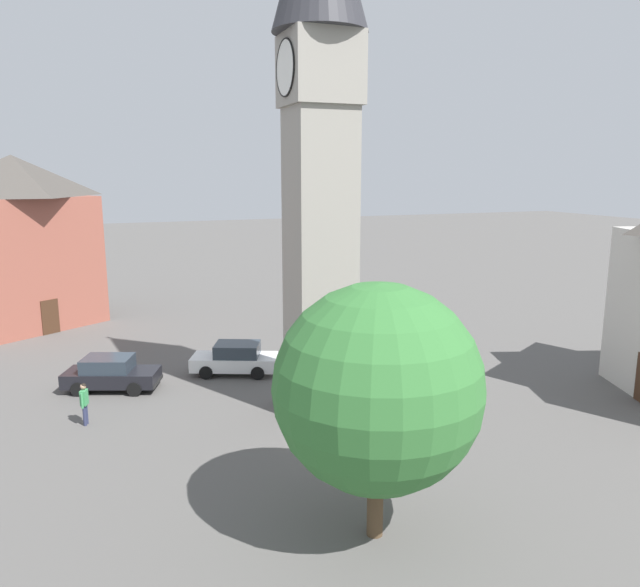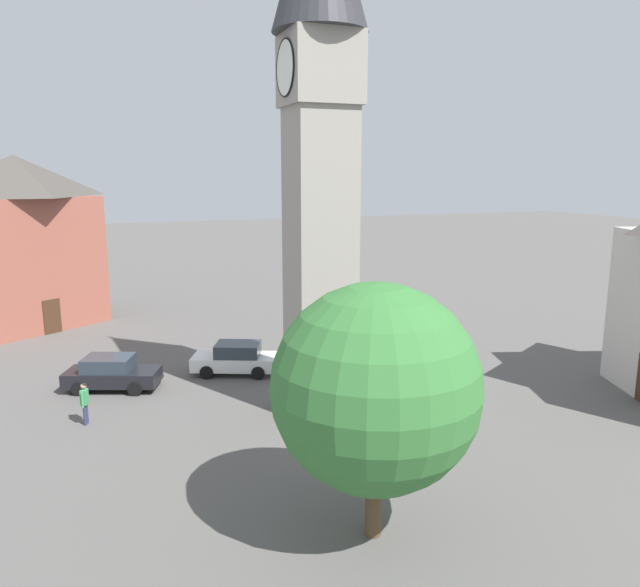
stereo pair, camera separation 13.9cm
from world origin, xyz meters
name	(u,v)px [view 1 (the left image)]	position (x,y,z in m)	size (l,w,h in m)	color
ground_plane	(320,409)	(0.00, 0.00, 0.00)	(200.00, 200.00, 0.00)	#565451
clock_tower	(320,97)	(0.00, 0.00, 12.43)	(3.60, 3.60, 21.24)	gray
car_blue_kerb	(235,359)	(-5.64, -2.23, 0.76)	(3.17, 4.46, 1.53)	white
car_silver_kerb	(332,319)	(-11.46, 5.22, 0.76)	(4.44, 2.79, 1.53)	#236B38
car_red_corner	(111,373)	(-5.49, -7.96, 0.76)	(3.05, 4.46, 1.53)	black
pedestrian	(84,400)	(-1.77, -9.09, 1.01)	(0.53, 0.33, 1.69)	#2D3351
tree	(377,387)	(8.83, -1.83, 4.21)	(5.48, 5.48, 6.96)	brown
building_terrace_right	(19,242)	(-19.35, -12.46, 5.43)	(9.64, 10.48, 10.67)	#995142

